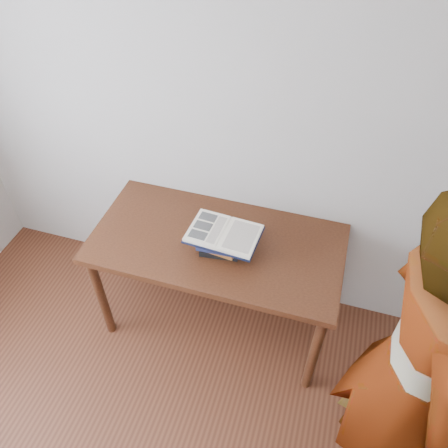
% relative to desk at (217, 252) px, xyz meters
% --- Properties ---
extents(desk, '(1.47, 0.73, 0.79)m').
position_rel_desk_xyz_m(desk, '(0.00, 0.00, 0.00)').
color(desk, '#4D2613').
rests_on(desk, ground).
extents(book_stack, '(0.27, 0.19, 0.12)m').
position_rel_desk_xyz_m(book_stack, '(0.05, -0.06, 0.16)').
color(book_stack, black).
rests_on(book_stack, desk).
extents(open_book, '(0.41, 0.30, 0.03)m').
position_rel_desk_xyz_m(open_book, '(0.06, -0.06, 0.24)').
color(open_book, black).
rests_on(open_book, book_stack).
extents(reader, '(0.62, 0.79, 1.92)m').
position_rel_desk_xyz_m(reader, '(1.02, -0.63, 0.27)').
color(reader, tan).
rests_on(reader, ground).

